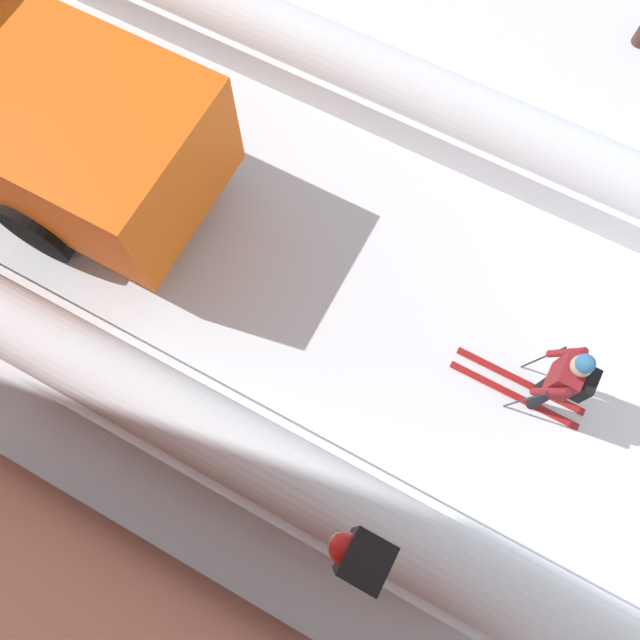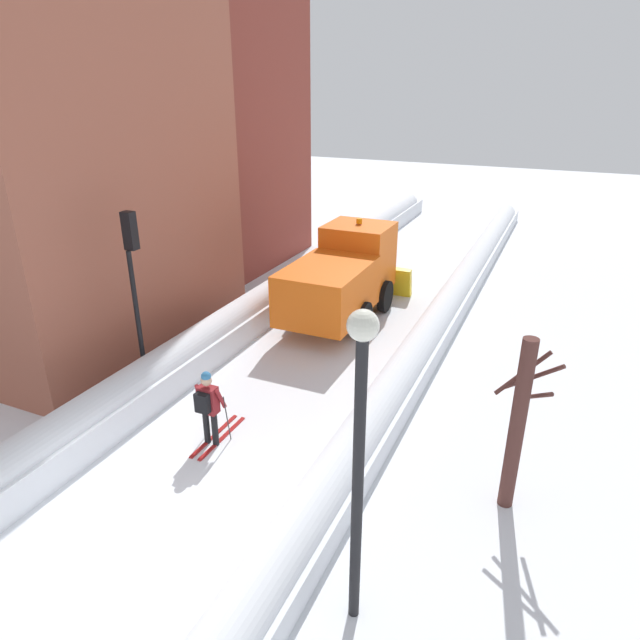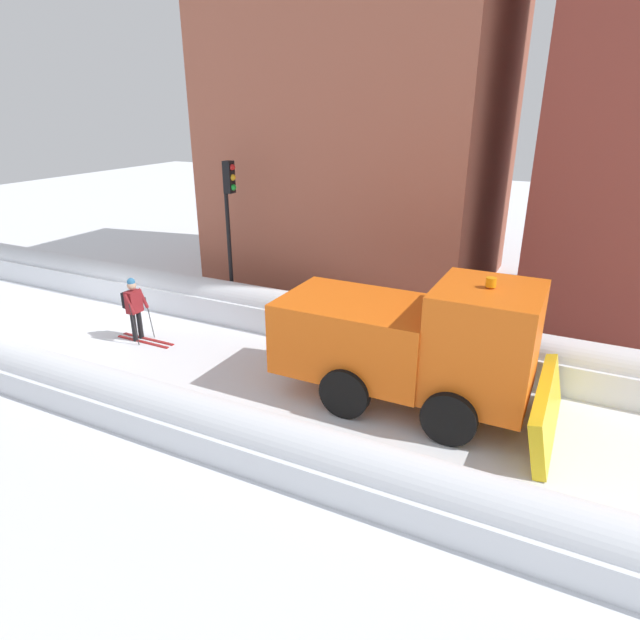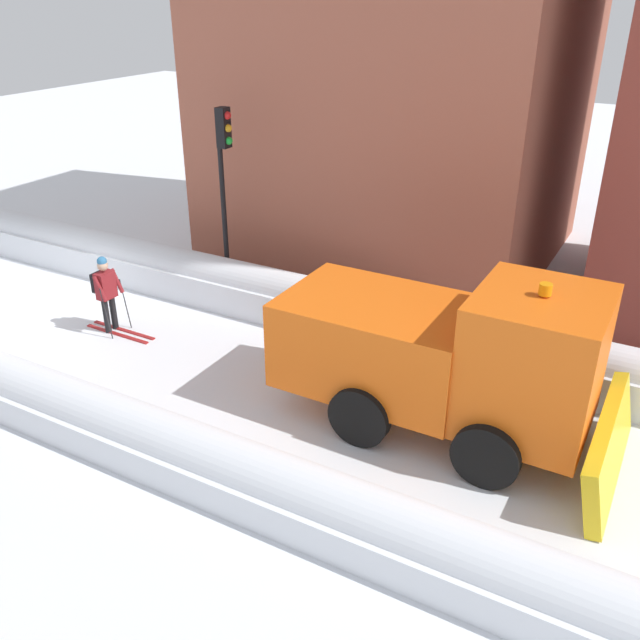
{
  "view_description": "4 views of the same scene",
  "coord_description": "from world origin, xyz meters",
  "px_view_note": "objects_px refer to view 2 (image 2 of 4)",
  "views": [
    {
      "loc": [
        -3.22,
        4.3,
        8.2
      ],
      "look_at": [
        -1.08,
        5.45,
        1.07
      ],
      "focal_mm": 35.6,
      "sensor_mm": 36.0,
      "label": 1
    },
    {
      "loc": [
        6.1,
        -5.87,
        7.46
      ],
      "look_at": [
        -0.07,
        7.85,
        1.01
      ],
      "focal_mm": 31.5,
      "sensor_mm": 36.0,
      "label": 2
    },
    {
      "loc": [
        9.81,
        13.47,
        6.2
      ],
      "look_at": [
        -0.72,
        8.19,
        1.46
      ],
      "focal_mm": 30.37,
      "sensor_mm": 36.0,
      "label": 3
    },
    {
      "loc": [
        9.41,
        13.58,
        7.19
      ],
      "look_at": [
        -0.43,
        8.08,
        1.56
      ],
      "focal_mm": 38.16,
      "sensor_mm": 36.0,
      "label": 4
    }
  ],
  "objects_px": {
    "skier": "(208,405)",
    "street_lamp": "(359,438)",
    "plow_truck": "(343,276)",
    "bare_tree_near": "(518,423)",
    "traffic_light_pole": "(134,270)"
  },
  "relations": [
    {
      "from": "skier",
      "to": "street_lamp",
      "type": "distance_m",
      "value": 5.65
    },
    {
      "from": "traffic_light_pole",
      "to": "bare_tree_near",
      "type": "xyz_separation_m",
      "value": [
        9.07,
        -0.63,
        -1.46
      ]
    },
    {
      "from": "traffic_light_pole",
      "to": "street_lamp",
      "type": "distance_m",
      "value": 8.35
    },
    {
      "from": "plow_truck",
      "to": "skier",
      "type": "distance_m",
      "value": 7.98
    },
    {
      "from": "plow_truck",
      "to": "bare_tree_near",
      "type": "distance_m",
      "value": 9.62
    },
    {
      "from": "skier",
      "to": "plow_truck",
      "type": "bearing_deg",
      "value": 90.63
    },
    {
      "from": "bare_tree_near",
      "to": "traffic_light_pole",
      "type": "bearing_deg",
      "value": 176.0
    },
    {
      "from": "skier",
      "to": "bare_tree_near",
      "type": "bearing_deg",
      "value": 6.53
    },
    {
      "from": "skier",
      "to": "bare_tree_near",
      "type": "height_order",
      "value": "bare_tree_near"
    },
    {
      "from": "skier",
      "to": "street_lamp",
      "type": "bearing_deg",
      "value": -31.7
    },
    {
      "from": "street_lamp",
      "to": "bare_tree_near",
      "type": "distance_m",
      "value": 4.12
    },
    {
      "from": "plow_truck",
      "to": "skier",
      "type": "relative_size",
      "value": 3.31
    },
    {
      "from": "bare_tree_near",
      "to": "plow_truck",
      "type": "bearing_deg",
      "value": 131.01
    },
    {
      "from": "plow_truck",
      "to": "traffic_light_pole",
      "type": "height_order",
      "value": "traffic_light_pole"
    },
    {
      "from": "skier",
      "to": "traffic_light_pole",
      "type": "relative_size",
      "value": 0.39
    }
  ]
}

